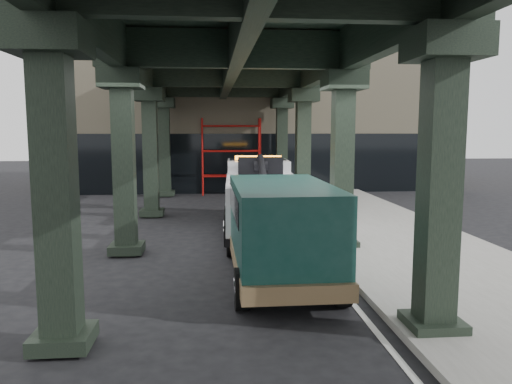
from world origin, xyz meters
TOP-DOWN VIEW (x-y plane):
  - ground at (0.00, 0.00)m, footprint 90.00×90.00m
  - sidewalk at (4.50, 2.00)m, footprint 5.00×40.00m
  - lane_stripe at (1.70, 2.00)m, footprint 0.12×38.00m
  - viaduct at (-0.40, 2.00)m, footprint 7.40×32.00m
  - building at (2.00, 20.00)m, footprint 22.00×10.00m
  - scaffolding at (0.00, 14.64)m, footprint 3.08×0.88m
  - tow_truck at (0.58, 4.74)m, footprint 2.64×8.03m
  - towed_van at (0.45, -0.75)m, footprint 2.28×5.59m

SIDE VIEW (x-z plane):
  - ground at x=0.00m, z-range 0.00..0.00m
  - lane_stripe at x=1.70m, z-range 0.00..0.01m
  - sidewalk at x=4.50m, z-range 0.00..0.15m
  - towed_van at x=0.45m, z-range 0.08..2.34m
  - tow_truck at x=0.58m, z-range -0.03..2.57m
  - scaffolding at x=0.00m, z-range 0.11..4.11m
  - building at x=2.00m, z-range 0.00..8.00m
  - viaduct at x=-0.40m, z-range 2.26..8.66m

